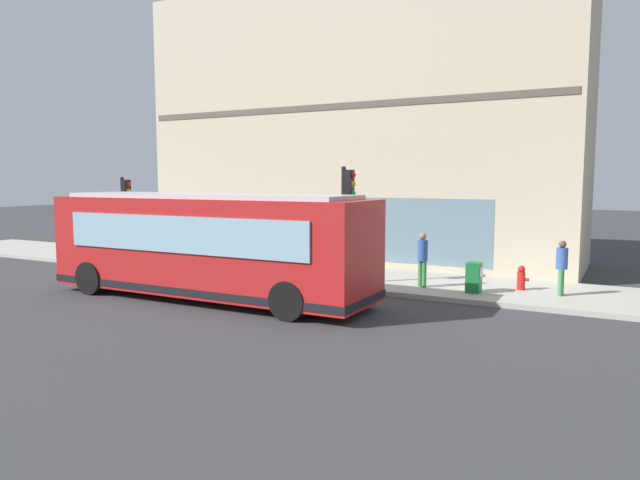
{
  "coord_description": "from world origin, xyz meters",
  "views": [
    {
      "loc": [
        -13.23,
        -10.28,
        3.48
      ],
      "look_at": [
        3.49,
        -1.32,
        1.48
      ],
      "focal_mm": 32.27,
      "sensor_mm": 36.0,
      "label": 1
    }
  ],
  "objects_px": {
    "pedestrian_walking_along_curb": "(244,237)",
    "newspaper_vending_box": "(474,277)",
    "fire_hydrant": "(521,278)",
    "traffic_light_near_corner": "(347,203)",
    "pedestrian_by_light_pole": "(221,241)",
    "pedestrian_near_hydrant": "(562,264)",
    "city_bus_nearside": "(207,246)",
    "traffic_light_down_block": "(125,203)",
    "pedestrian_near_building_entrance": "(422,256)"
  },
  "relations": [
    {
      "from": "pedestrian_walking_along_curb",
      "to": "newspaper_vending_box",
      "type": "height_order",
      "value": "pedestrian_walking_along_curb"
    },
    {
      "from": "fire_hydrant",
      "to": "newspaper_vending_box",
      "type": "bearing_deg",
      "value": 133.02
    },
    {
      "from": "newspaper_vending_box",
      "to": "traffic_light_near_corner",
      "type": "bearing_deg",
      "value": 97.31
    },
    {
      "from": "pedestrian_walking_along_curb",
      "to": "pedestrian_by_light_pole",
      "type": "relative_size",
      "value": 1.11
    },
    {
      "from": "pedestrian_near_hydrant",
      "to": "pedestrian_walking_along_curb",
      "type": "bearing_deg",
      "value": 84.51
    },
    {
      "from": "city_bus_nearside",
      "to": "traffic_light_down_block",
      "type": "bearing_deg",
      "value": 63.48
    },
    {
      "from": "pedestrian_by_light_pole",
      "to": "newspaper_vending_box",
      "type": "distance_m",
      "value": 10.3
    },
    {
      "from": "traffic_light_near_corner",
      "to": "pedestrian_walking_along_curb",
      "type": "height_order",
      "value": "traffic_light_near_corner"
    },
    {
      "from": "pedestrian_near_building_entrance",
      "to": "newspaper_vending_box",
      "type": "relative_size",
      "value": 1.88
    },
    {
      "from": "city_bus_nearside",
      "to": "fire_hydrant",
      "type": "bearing_deg",
      "value": -58.03
    },
    {
      "from": "fire_hydrant",
      "to": "pedestrian_near_hydrant",
      "type": "relative_size",
      "value": 0.47
    },
    {
      "from": "pedestrian_walking_along_curb",
      "to": "newspaper_vending_box",
      "type": "relative_size",
      "value": 1.96
    },
    {
      "from": "newspaper_vending_box",
      "to": "pedestrian_near_hydrant",
      "type": "bearing_deg",
      "value": -72.38
    },
    {
      "from": "pedestrian_walking_along_curb",
      "to": "pedestrian_near_building_entrance",
      "type": "height_order",
      "value": "pedestrian_walking_along_curb"
    },
    {
      "from": "city_bus_nearside",
      "to": "traffic_light_near_corner",
      "type": "bearing_deg",
      "value": -40.36
    },
    {
      "from": "newspaper_vending_box",
      "to": "traffic_light_down_block",
      "type": "bearing_deg",
      "value": 91.68
    },
    {
      "from": "pedestrian_near_hydrant",
      "to": "traffic_light_near_corner",
      "type": "bearing_deg",
      "value": 101.23
    },
    {
      "from": "traffic_light_down_block",
      "to": "fire_hydrant",
      "type": "xyz_separation_m",
      "value": [
        1.49,
        -14.92,
        -2.02
      ]
    },
    {
      "from": "city_bus_nearside",
      "to": "pedestrian_by_light_pole",
      "type": "relative_size",
      "value": 6.32
    },
    {
      "from": "pedestrian_walking_along_curb",
      "to": "newspaper_vending_box",
      "type": "distance_m",
      "value": 9.83
    },
    {
      "from": "traffic_light_near_corner",
      "to": "pedestrian_near_hydrant",
      "type": "relative_size",
      "value": 2.35
    },
    {
      "from": "traffic_light_near_corner",
      "to": "pedestrian_near_building_entrance",
      "type": "xyz_separation_m",
      "value": [
        0.63,
        -2.3,
        -1.63
      ]
    },
    {
      "from": "pedestrian_near_building_entrance",
      "to": "traffic_light_down_block",
      "type": "bearing_deg",
      "value": 92.52
    },
    {
      "from": "traffic_light_down_block",
      "to": "traffic_light_near_corner",
      "type": "bearing_deg",
      "value": -90.58
    },
    {
      "from": "pedestrian_walking_along_curb",
      "to": "fire_hydrant",
      "type": "bearing_deg",
      "value": -94.19
    },
    {
      "from": "pedestrian_near_hydrant",
      "to": "pedestrian_by_light_pole",
      "type": "bearing_deg",
      "value": 88.21
    },
    {
      "from": "pedestrian_near_building_entrance",
      "to": "pedestrian_by_light_pole",
      "type": "distance_m",
      "value": 8.66
    },
    {
      "from": "pedestrian_near_building_entrance",
      "to": "traffic_light_near_corner",
      "type": "bearing_deg",
      "value": 105.43
    },
    {
      "from": "city_bus_nearside",
      "to": "newspaper_vending_box",
      "type": "relative_size",
      "value": 11.17
    },
    {
      "from": "pedestrian_near_building_entrance",
      "to": "newspaper_vending_box",
      "type": "xyz_separation_m",
      "value": [
        -0.13,
        -1.63,
        -0.52
      ]
    },
    {
      "from": "fire_hydrant",
      "to": "pedestrian_by_light_pole",
      "type": "bearing_deg",
      "value": 89.82
    },
    {
      "from": "city_bus_nearside",
      "to": "pedestrian_near_hydrant",
      "type": "xyz_separation_m",
      "value": [
        4.61,
        -9.1,
        -0.5
      ]
    },
    {
      "from": "city_bus_nearside",
      "to": "pedestrian_walking_along_curb",
      "type": "distance_m",
      "value": 6.43
    },
    {
      "from": "traffic_light_near_corner",
      "to": "pedestrian_near_hydrant",
      "type": "distance_m",
      "value": 6.58
    },
    {
      "from": "traffic_light_near_corner",
      "to": "newspaper_vending_box",
      "type": "distance_m",
      "value": 4.5
    },
    {
      "from": "traffic_light_near_corner",
      "to": "city_bus_nearside",
      "type": "bearing_deg",
      "value": 139.64
    },
    {
      "from": "city_bus_nearside",
      "to": "fire_hydrant",
      "type": "xyz_separation_m",
      "value": [
        4.97,
        -7.96,
        -1.04
      ]
    },
    {
      "from": "fire_hydrant",
      "to": "pedestrian_by_light_pole",
      "type": "xyz_separation_m",
      "value": [
        0.04,
        11.4,
        0.55
      ]
    },
    {
      "from": "pedestrian_by_light_pole",
      "to": "newspaper_vending_box",
      "type": "xyz_separation_m",
      "value": [
        -1.13,
        -10.23,
        -0.45
      ]
    },
    {
      "from": "traffic_light_near_corner",
      "to": "newspaper_vending_box",
      "type": "height_order",
      "value": "traffic_light_near_corner"
    },
    {
      "from": "pedestrian_near_hydrant",
      "to": "newspaper_vending_box",
      "type": "distance_m",
      "value": 2.47
    },
    {
      "from": "traffic_light_near_corner",
      "to": "pedestrian_near_building_entrance",
      "type": "distance_m",
      "value": 2.89
    },
    {
      "from": "fire_hydrant",
      "to": "pedestrian_near_hydrant",
      "type": "distance_m",
      "value": 1.32
    },
    {
      "from": "city_bus_nearside",
      "to": "pedestrian_near_building_entrance",
      "type": "height_order",
      "value": "city_bus_nearside"
    },
    {
      "from": "city_bus_nearside",
      "to": "traffic_light_near_corner",
      "type": "height_order",
      "value": "traffic_light_near_corner"
    },
    {
      "from": "traffic_light_down_block",
      "to": "pedestrian_near_hydrant",
      "type": "xyz_separation_m",
      "value": [
        1.14,
        -16.06,
        -1.48
      ]
    },
    {
      "from": "fire_hydrant",
      "to": "pedestrian_walking_along_curb",
      "type": "distance_m",
      "value": 10.85
    },
    {
      "from": "pedestrian_near_building_entrance",
      "to": "pedestrian_by_light_pole",
      "type": "bearing_deg",
      "value": 83.38
    },
    {
      "from": "traffic_light_down_block",
      "to": "pedestrian_walking_along_curb",
      "type": "distance_m",
      "value": 4.9
    },
    {
      "from": "fire_hydrant",
      "to": "traffic_light_near_corner",
      "type": "bearing_deg",
      "value": 107.39
    }
  ]
}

